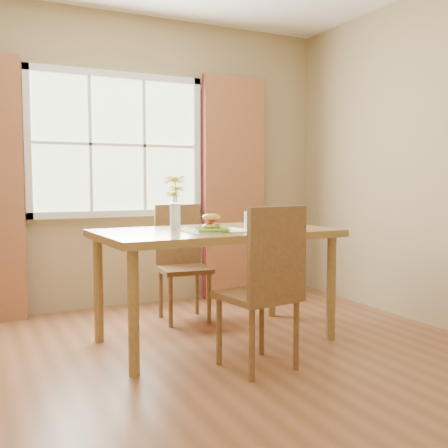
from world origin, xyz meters
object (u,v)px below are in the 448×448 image
dining_table (215,241)px  chair_far (181,256)px  chair_near (266,282)px  croissant_sandwich (211,221)px  water_glass (250,221)px  flower_vase (175,197)px

dining_table → chair_far: size_ratio=1.78×
chair_near → croissant_sandwich: size_ratio=6.05×
chair_near → chair_far: (-0.01, 1.41, -0.03)m
chair_far → water_glass: size_ratio=7.27×
chair_far → croissant_sandwich: size_ratio=5.75×
croissant_sandwich → flower_vase: size_ratio=0.43×
chair_far → dining_table: bearing=-85.5°
croissant_sandwich → flower_vase: bearing=105.3°
water_glass → dining_table: bearing=150.9°
chair_near → chair_far: size_ratio=1.05×
dining_table → chair_far: 0.73m
chair_far → flower_vase: bearing=-110.2°
chair_far → croissant_sandwich: bearing=-91.3°
chair_far → croissant_sandwich: 0.90m
croissant_sandwich → water_glass: 0.30m
chair_near → croissant_sandwich: bearing=90.8°
dining_table → croissant_sandwich: size_ratio=10.23×
water_glass → flower_vase: size_ratio=0.34×
chair_far → flower_vase: 0.80m
chair_near → water_glass: (0.21, 0.58, 0.32)m
dining_table → water_glass: bearing=-31.9°
croissant_sandwich → flower_vase: flower_vase is taller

